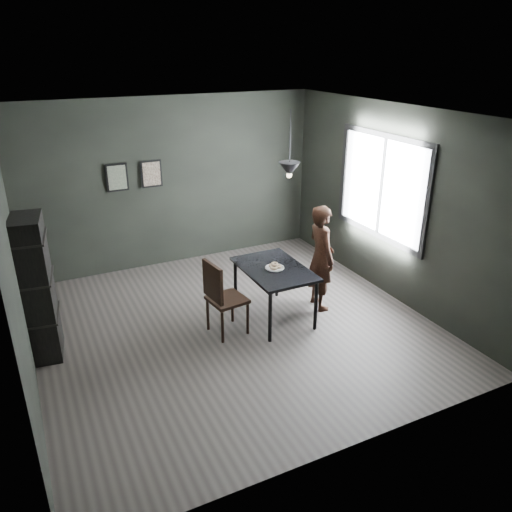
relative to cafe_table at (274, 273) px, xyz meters
name	(u,v)px	position (x,y,z in m)	size (l,w,h in m)	color
ground	(234,326)	(-0.60, 0.00, -0.67)	(5.00, 5.00, 0.00)	#3D3734
back_wall	(173,183)	(-0.60, 2.50, 0.73)	(5.00, 0.10, 2.80)	black
ceiling	(230,113)	(-0.60, 0.00, 2.13)	(5.00, 5.00, 0.02)	silver
window_assembly	(381,187)	(1.87, 0.20, 0.93)	(0.04, 1.96, 1.56)	white
cafe_table	(274,273)	(0.00, 0.00, 0.00)	(0.80, 1.20, 0.75)	black
white_plate	(275,268)	(-0.01, -0.03, 0.08)	(0.23, 0.23, 0.01)	white
donut_pile	(275,266)	(-0.01, -0.03, 0.12)	(0.18, 0.18, 0.08)	beige
woman	(321,258)	(0.74, -0.01, 0.09)	(0.56, 0.37, 1.53)	black
wood_chair	(221,294)	(-0.82, -0.10, -0.08)	(0.50, 0.50, 1.03)	black
shelf_unit	(37,289)	(-2.92, 0.43, 0.21)	(0.33, 0.59, 1.77)	black
pendant_lamp	(289,169)	(0.25, 0.10, 1.38)	(0.28, 0.28, 0.86)	black
framed_print_left	(117,177)	(-1.50, 2.47, 0.93)	(0.34, 0.04, 0.44)	black
framed_print_right	(151,174)	(-0.95, 2.47, 0.93)	(0.34, 0.04, 0.44)	black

